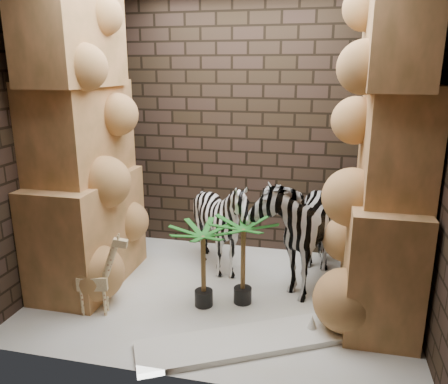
% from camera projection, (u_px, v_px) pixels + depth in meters
% --- Properties ---
extents(floor, '(3.50, 3.50, 0.00)m').
position_uv_depth(floor, '(222.00, 294.00, 4.36)').
color(floor, white).
rests_on(floor, ground).
extents(wall_back, '(3.50, 0.00, 3.50)m').
position_uv_depth(wall_back, '(247.00, 125.00, 5.13)').
color(wall_back, black).
rests_on(wall_back, ground).
extents(wall_front, '(3.50, 0.00, 3.50)m').
position_uv_depth(wall_front, '(176.00, 175.00, 2.78)').
color(wall_front, black).
rests_on(wall_front, ground).
extents(wall_left, '(0.00, 3.00, 3.00)m').
position_uv_depth(wall_left, '(47.00, 136.00, 4.33)').
color(wall_left, black).
rests_on(wall_left, ground).
extents(wall_right, '(0.00, 3.00, 3.00)m').
position_uv_depth(wall_right, '(434.00, 151.00, 3.57)').
color(wall_right, black).
rests_on(wall_right, ground).
extents(rock_pillar_left, '(0.68, 1.30, 3.00)m').
position_uv_depth(rock_pillar_left, '(80.00, 137.00, 4.26)').
color(rock_pillar_left, tan).
rests_on(rock_pillar_left, floor).
extents(rock_pillar_right, '(0.58, 1.25, 3.00)m').
position_uv_depth(rock_pillar_right, '(390.00, 149.00, 3.65)').
color(rock_pillar_right, tan).
rests_on(rock_pillar_right, floor).
extents(zebra_right, '(0.83, 1.27, 1.39)m').
position_uv_depth(zebra_right, '(299.00, 216.00, 4.50)').
color(zebra_right, white).
rests_on(zebra_right, floor).
extents(zebra_left, '(0.96, 1.15, 0.98)m').
position_uv_depth(zebra_left, '(221.00, 230.00, 4.71)').
color(zebra_left, white).
rests_on(zebra_left, floor).
extents(giraffe_toy, '(0.42, 0.22, 0.78)m').
position_uv_depth(giraffe_toy, '(92.00, 274.00, 3.93)').
color(giraffe_toy, beige).
rests_on(giraffe_toy, floor).
extents(palm_front, '(0.36, 0.36, 0.84)m').
position_uv_depth(palm_front, '(243.00, 262.00, 4.11)').
color(palm_front, '#196518').
rests_on(palm_front, floor).
extents(palm_back, '(0.36, 0.36, 0.79)m').
position_uv_depth(palm_back, '(203.00, 266.00, 4.06)').
color(palm_back, '#196518').
rests_on(palm_back, floor).
extents(surfboard, '(1.71, 1.18, 0.05)m').
position_uv_depth(surfboard, '(243.00, 342.00, 3.57)').
color(surfboard, white).
rests_on(surfboard, floor).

